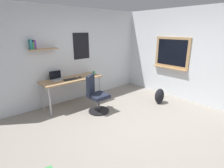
{
  "coord_description": "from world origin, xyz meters",
  "views": [
    {
      "loc": [
        -2.48,
        -2.08,
        2.01
      ],
      "look_at": [
        -0.01,
        0.72,
        0.85
      ],
      "focal_mm": 28.28,
      "sensor_mm": 36.0,
      "label": 1
    }
  ],
  "objects": [
    {
      "name": "laptop",
      "position": [
        -0.63,
        2.21,
        0.8
      ],
      "size": [
        0.31,
        0.21,
        0.23
      ],
      "color": "#ADAFB5",
      "rests_on": "desk"
    },
    {
      "name": "backpack",
      "position": [
        1.6,
        0.52,
        0.22
      ],
      "size": [
        0.32,
        0.22,
        0.43
      ],
      "primitive_type": "ellipsoid",
      "color": "black",
      "rests_on": "ground"
    },
    {
      "name": "ground_plane",
      "position": [
        0.0,
        0.0,
        0.0
      ],
      "size": [
        5.2,
        5.2,
        0.0
      ],
      "primitive_type": "plane",
      "color": "gray",
      "rests_on": "ground"
    },
    {
      "name": "office_chair",
      "position": [
        -0.05,
        1.27,
        0.41
      ],
      "size": [
        0.56,
        0.57,
        0.95
      ],
      "color": "black",
      "rests_on": "ground"
    },
    {
      "name": "wall_right",
      "position": [
        2.45,
        0.03,
        1.3
      ],
      "size": [
        0.22,
        5.0,
        2.6
      ],
      "color": "silver",
      "rests_on": "ground"
    },
    {
      "name": "keyboard",
      "position": [
        -0.34,
        1.99,
        0.76
      ],
      "size": [
        0.37,
        0.13,
        0.02
      ],
      "primitive_type": "cube",
      "color": "black",
      "rests_on": "desk"
    },
    {
      "name": "computer_mouse",
      "position": [
        -0.06,
        1.99,
        0.77
      ],
      "size": [
        0.1,
        0.06,
        0.03
      ],
      "primitive_type": "ellipsoid",
      "color": "#262628",
      "rests_on": "desk"
    },
    {
      "name": "coffee_mug",
      "position": [
        0.45,
        2.04,
        0.79
      ],
      "size": [
        0.08,
        0.08,
        0.09
      ],
      "primitive_type": "cylinder",
      "color": "#338C4C",
      "rests_on": "desk"
    },
    {
      "name": "wall_back",
      "position": [
        -0.0,
        2.45,
        1.3
      ],
      "size": [
        5.0,
        0.3,
        2.6
      ],
      "color": "silver",
      "rests_on": "ground"
    },
    {
      "name": "desk",
      "position": [
        -0.26,
        2.07,
        0.68
      ],
      "size": [
        1.62,
        0.61,
        0.75
      ],
      "color": "tan",
      "rests_on": "ground"
    }
  ]
}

